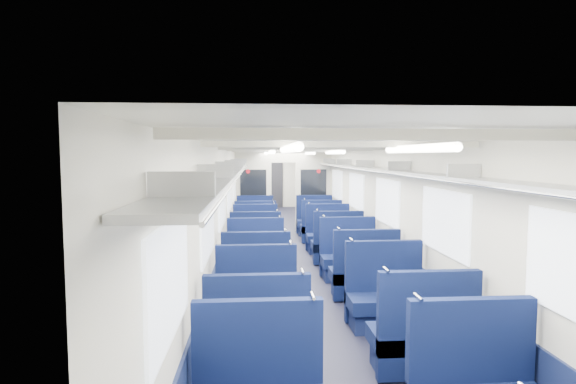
% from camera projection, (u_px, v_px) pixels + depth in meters
% --- Properties ---
extents(floor, '(2.80, 18.00, 0.01)m').
position_uv_depth(floor, '(291.00, 251.00, 10.51)').
color(floor, black).
rests_on(floor, ground).
extents(ceiling, '(2.80, 18.00, 0.01)m').
position_uv_depth(ceiling, '(291.00, 149.00, 10.32)').
color(ceiling, white).
rests_on(ceiling, wall_left).
extents(wall_left, '(0.02, 18.00, 2.35)m').
position_uv_depth(wall_left, '(230.00, 201.00, 10.31)').
color(wall_left, beige).
rests_on(wall_left, floor).
extents(dado_left, '(0.03, 17.90, 0.70)m').
position_uv_depth(dado_left, '(231.00, 236.00, 10.38)').
color(dado_left, '#121A3C').
rests_on(dado_left, floor).
extents(wall_right, '(0.02, 18.00, 2.35)m').
position_uv_depth(wall_right, '(351.00, 200.00, 10.52)').
color(wall_right, beige).
rests_on(wall_right, floor).
extents(dado_right, '(0.03, 17.90, 0.70)m').
position_uv_depth(dado_right, '(350.00, 235.00, 10.59)').
color(dado_right, '#121A3C').
rests_on(dado_right, floor).
extents(wall_far, '(2.80, 0.02, 2.35)m').
position_uv_depth(wall_far, '(274.00, 180.00, 19.36)').
color(wall_far, beige).
rests_on(wall_far, floor).
extents(luggage_rack_left, '(0.36, 17.40, 0.18)m').
position_uv_depth(luggage_rack_left, '(238.00, 166.00, 10.26)').
color(luggage_rack_left, '#B2B5BA').
rests_on(luggage_rack_left, wall_left).
extents(luggage_rack_right, '(0.36, 17.40, 0.18)m').
position_uv_depth(luggage_rack_right, '(344.00, 165.00, 10.44)').
color(luggage_rack_right, '#B2B5BA').
rests_on(luggage_rack_right, wall_right).
extents(windows, '(2.78, 15.60, 0.75)m').
position_uv_depth(windows, '(293.00, 191.00, 9.94)').
color(windows, white).
rests_on(windows, wall_left).
extents(ceiling_fittings, '(2.70, 16.06, 0.11)m').
position_uv_depth(ceiling_fittings, '(292.00, 152.00, 10.07)').
color(ceiling_fittings, beige).
rests_on(ceiling_fittings, ceiling).
extents(end_door, '(0.75, 0.06, 2.00)m').
position_uv_depth(end_door, '(274.00, 184.00, 19.32)').
color(end_door, black).
rests_on(end_door, floor).
extents(bulkhead, '(2.80, 0.10, 2.35)m').
position_uv_depth(bulkhead, '(283.00, 189.00, 13.17)').
color(bulkhead, beige).
rests_on(bulkhead, floor).
extents(seat_4, '(1.01, 0.56, 1.13)m').
position_uv_depth(seat_4, '(257.00, 346.00, 4.42)').
color(seat_4, '#0F1B48').
rests_on(seat_4, floor).
extents(seat_5, '(1.01, 0.56, 1.13)m').
position_uv_depth(seat_5, '(423.00, 340.00, 4.55)').
color(seat_5, '#0F1B48').
rests_on(seat_5, floor).
extents(seat_6, '(1.01, 0.56, 1.13)m').
position_uv_depth(seat_6, '(257.00, 307.00, 5.55)').
color(seat_6, '#0F1B48').
rests_on(seat_6, floor).
extents(seat_7, '(1.01, 0.56, 1.13)m').
position_uv_depth(seat_7, '(386.00, 300.00, 5.81)').
color(seat_7, '#0F1B48').
rests_on(seat_7, floor).
extents(seat_8, '(1.01, 0.56, 1.13)m').
position_uv_depth(seat_8, '(256.00, 280.00, 6.77)').
color(seat_8, '#0F1B48').
rests_on(seat_8, floor).
extents(seat_9, '(1.01, 0.56, 1.13)m').
position_uv_depth(seat_9, '(364.00, 276.00, 6.97)').
color(seat_9, '#0F1B48').
rests_on(seat_9, floor).
extents(seat_10, '(1.01, 0.56, 1.13)m').
position_uv_depth(seat_10, '(256.00, 261.00, 7.96)').
color(seat_10, '#0F1B48').
rests_on(seat_10, floor).
extents(seat_11, '(1.01, 0.56, 1.13)m').
position_uv_depth(seat_11, '(349.00, 260.00, 8.09)').
color(seat_11, '#0F1B48').
rests_on(seat_11, floor).
extents(seat_12, '(1.01, 0.56, 1.13)m').
position_uv_depth(seat_12, '(256.00, 248.00, 9.13)').
color(seat_12, '#0F1B48').
rests_on(seat_12, floor).
extents(seat_13, '(1.01, 0.56, 1.13)m').
position_uv_depth(seat_13, '(337.00, 247.00, 9.24)').
color(seat_13, '#0F1B48').
rests_on(seat_13, floor).
extents(seat_14, '(1.01, 0.56, 1.13)m').
position_uv_depth(seat_14, '(255.00, 238.00, 10.24)').
color(seat_14, '#0F1B48').
rests_on(seat_14, floor).
extents(seat_15, '(1.01, 0.56, 1.13)m').
position_uv_depth(seat_15, '(328.00, 237.00, 10.32)').
color(seat_15, '#0F1B48').
rests_on(seat_15, floor).
extents(seat_16, '(1.01, 0.56, 1.13)m').
position_uv_depth(seat_16, '(255.00, 230.00, 11.23)').
color(seat_16, '#0F1B48').
rests_on(seat_16, floor).
extents(seat_17, '(1.01, 0.56, 1.13)m').
position_uv_depth(seat_17, '(321.00, 229.00, 11.48)').
color(seat_17, '#0F1B48').
rests_on(seat_17, floor).
extents(seat_18, '(1.01, 0.56, 1.13)m').
position_uv_depth(seat_18, '(255.00, 223.00, 12.48)').
color(seat_18, '#0F1B48').
rests_on(seat_18, floor).
extents(seat_19, '(1.01, 0.56, 1.13)m').
position_uv_depth(seat_19, '(315.00, 222.00, 12.60)').
color(seat_19, '#0F1B48').
rests_on(seat_19, floor).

